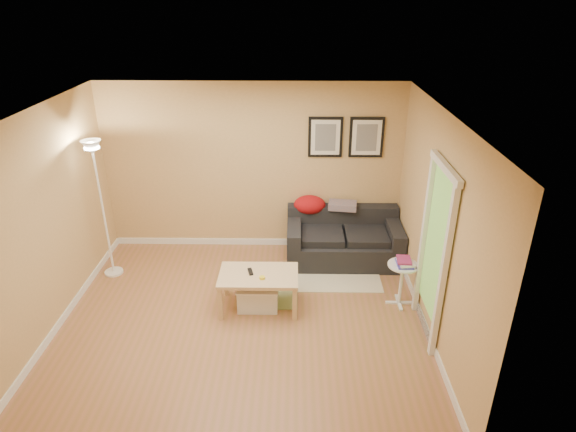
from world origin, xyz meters
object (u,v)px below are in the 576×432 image
Objects in this scene: storage_bin at (258,296)px; book_stack at (405,262)px; sofa at (344,238)px; side_table at (401,284)px; coffee_table at (259,291)px; floor_lamp at (104,214)px.

book_stack is at bearing 2.74° from storage_bin.
side_table is (0.64, -1.14, -0.08)m from sofa.
coffee_table is at bearing -133.92° from sofa.
coffee_table is at bearing -176.85° from side_table.
sofa is at bearing 45.54° from storage_bin.
storage_bin is 1.93m from book_stack.
book_stack is 0.13× the size of floor_lamp.
floor_lamp is (-4.02, 0.70, 0.65)m from side_table.
sofa is 6.54× the size of book_stack.
coffee_table is 0.09m from storage_bin.
storage_bin is 0.89× the size of side_table.
side_table is (1.85, 0.09, 0.14)m from storage_bin.
side_table reaches higher than coffee_table.
sofa is at bearing 119.28° from side_table.
floor_lamp is at bearing 173.37° from coffee_table.
book_stack is (1.85, 0.10, 0.39)m from coffee_table.
storage_bin is (-1.21, -1.23, -0.21)m from sofa.
sofa is 2.85× the size of side_table.
floor_lamp is at bearing 166.32° from book_stack.
book_stack reaches higher than storage_bin.
side_table is at bearing -60.72° from sofa.
sofa is 3.46m from floor_lamp.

